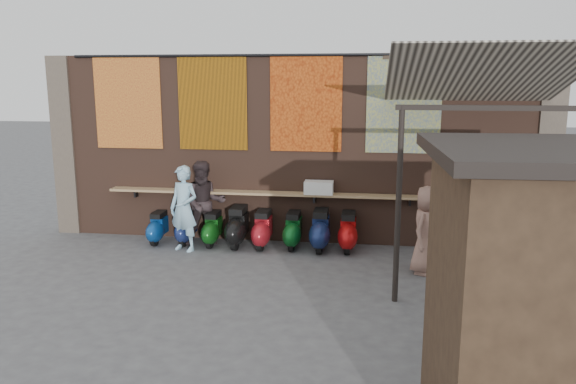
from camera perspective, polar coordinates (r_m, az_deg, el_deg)
The scene contains 30 objects.
ground at distance 10.01m, azimuth -1.62°, elevation -9.05°, with size 70.00×70.00×0.00m, color #474749.
brick_wall at distance 12.14m, azimuth 0.50°, elevation 4.32°, with size 10.00×0.40×4.00m, color brown.
pier_left at distance 13.83m, azimuth -21.44°, elevation 4.40°, with size 0.50×0.50×4.00m, color #4C4238.
pier_right at distance 12.55m, azimuth 24.79°, elevation 3.50°, with size 0.50×0.50×4.00m, color #4C4238.
eating_counter at distance 11.92m, azimuth 0.26°, elevation -0.19°, with size 8.00×0.32×0.05m, color #9E7A51.
shelf_box at distance 11.80m, azimuth 3.14°, elevation 0.46°, with size 0.60×0.32×0.27m, color white.
tapestry_redgold at distance 12.84m, azimuth -15.96°, elevation 8.75°, with size 1.50×0.02×2.00m, color maroon.
tapestry_sun at distance 12.19m, azimuth -7.67°, elevation 8.97°, with size 1.50×0.02×2.00m, color orange.
tapestry_orange at distance 11.80m, azimuth 1.83°, elevation 8.98°, with size 1.50×0.02×2.00m, color #C15418.
tapestry_multi at distance 11.75m, azimuth 11.68°, elevation 8.75°, with size 1.50×0.02×2.00m, color #273F8F.
hang_rail at distance 11.83m, azimuth 0.37°, elevation 13.74°, with size 0.06×0.06×9.50m, color black.
scooter_stool_0 at distance 12.48m, azimuth -13.07°, elevation -3.57°, with size 0.32×0.71×0.67m, color navy, non-canonical shape.
scooter_stool_1 at distance 12.32m, azimuth -10.25°, elevation -3.55°, with size 0.34×0.75×0.71m, color navy, non-canonical shape.
scooter_stool_2 at distance 12.10m, azimuth -7.67°, elevation -3.75°, with size 0.34×0.75×0.71m, color #0F4C13, non-canonical shape.
scooter_stool_3 at distance 11.95m, azimuth -5.13°, elevation -3.56°, with size 0.40×0.89×0.84m, color black, non-canonical shape.
scooter_stool_4 at distance 11.83m, azimuth -2.59°, elevation -3.84°, with size 0.37×0.82×0.78m, color maroon, non-canonical shape.
scooter_stool_5 at distance 11.79m, azimuth 0.53°, elevation -3.93°, with size 0.36×0.80×0.76m, color #0B531C, non-canonical shape.
scooter_stool_6 at distance 11.66m, azimuth 3.33°, elevation -3.92°, with size 0.40×0.88×0.84m, color #14214E, non-canonical shape.
scooter_stool_7 at distance 11.67m, azimuth 6.12°, elevation -4.07°, with size 0.38×0.84×0.79m, color #B00D0E, non-canonical shape.
diner_left at distance 11.71m, azimuth -10.53°, elevation -1.66°, with size 0.65×0.42×1.78m, color #99C7DF.
diner_right at distance 12.02m, azimuth -8.45°, elevation -1.15°, with size 0.88×0.69×1.82m, color #34282A.
shopper_navy at distance 10.41m, azimuth 22.96°, elevation -4.35°, with size 0.97×0.41×1.66m, color black.
shopper_grey at distance 9.90m, azimuth 23.43°, elevation -4.62°, with size 1.19×0.69×1.85m, color slate.
shopper_tan at distance 10.48m, azimuth 13.90°, elevation -3.77°, with size 0.80×0.52×1.63m, color #946C5E.
stall_sign at distance 6.67m, azimuth 25.19°, elevation -2.37°, with size 1.20×0.04×0.50m, color gold.
stall_shelf at distance 6.96m, azimuth 24.48°, elevation -10.47°, with size 2.15×0.10×0.06m, color #473321.
awning_canvas at distance 10.31m, azimuth 19.11°, elevation 11.09°, with size 3.20×3.40×0.03m, color beige.
awning_ledger at distance 11.89m, azimuth 17.80°, elevation 13.06°, with size 3.30×0.08×0.12m, color #33261C.
awning_header at distance 8.85m, azimuth 20.70°, elevation 7.99°, with size 3.00×0.08×0.08m, color black.
awning_post_left at distance 8.87m, azimuth 11.14°, elevation -1.49°, with size 0.09×0.09×3.10m, color black.
Camera 1 is at (1.62, -9.24, 3.49)m, focal length 35.00 mm.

